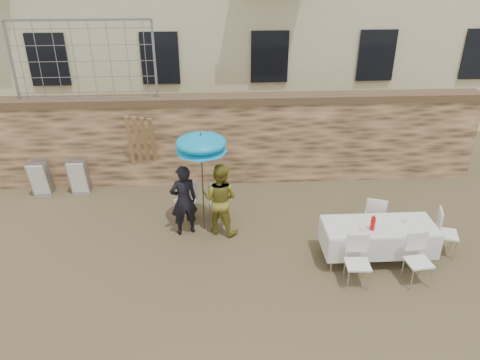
{
  "coord_description": "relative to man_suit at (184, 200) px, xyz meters",
  "views": [
    {
      "loc": [
        -0.06,
        -5.86,
        5.53
      ],
      "look_at": [
        0.4,
        2.2,
        1.4
      ],
      "focal_mm": 35.0,
      "sensor_mm": 36.0,
      "label": 1
    }
  ],
  "objects": [
    {
      "name": "ground",
      "position": [
        0.74,
        -2.56,
        -0.78
      ],
      "size": [
        80.0,
        80.0,
        0.0
      ],
      "primitive_type": "plane",
      "color": "brown",
      "rests_on": "ground"
    },
    {
      "name": "stone_wall",
      "position": [
        0.74,
        2.44,
        0.32
      ],
      "size": [
        13.0,
        0.5,
        2.2
      ],
      "primitive_type": "cube",
      "color": "#916D48",
      "rests_on": "ground"
    },
    {
      "name": "chain_link_fence",
      "position": [
        -2.26,
        2.44,
        2.32
      ],
      "size": [
        3.2,
        0.06,
        1.8
      ],
      "primitive_type": null,
      "color": "gray",
      "rests_on": "stone_wall"
    },
    {
      "name": "man_suit",
      "position": [
        0.0,
        0.0,
        0.0
      ],
      "size": [
        0.66,
        0.53,
        1.56
      ],
      "primitive_type": "imported",
      "rotation": [
        0.0,
        0.0,
        3.45
      ],
      "color": "black",
      "rests_on": "ground"
    },
    {
      "name": "woman_dress",
      "position": [
        0.75,
        0.0,
        0.01
      ],
      "size": [
        0.94,
        0.85,
        1.57
      ],
      "primitive_type": "imported",
      "rotation": [
        0.0,
        0.0,
        2.73
      ],
      "color": "#ADA334",
      "rests_on": "ground"
    },
    {
      "name": "umbrella",
      "position": [
        0.4,
        0.1,
        1.16
      ],
      "size": [
        1.06,
        1.06,
        2.06
      ],
      "color": "#3F3F44",
      "rests_on": "ground"
    },
    {
      "name": "couple_chair_left",
      "position": [
        0.0,
        0.55,
        -0.3
      ],
      "size": [
        0.66,
        0.66,
        0.96
      ],
      "primitive_type": null,
      "rotation": [
        0.0,
        0.0,
        3.7
      ],
      "color": "white",
      "rests_on": "ground"
    },
    {
      "name": "couple_chair_right",
      "position": [
        0.7,
        0.55,
        -0.3
      ],
      "size": [
        0.49,
        0.49,
        0.96
      ],
      "primitive_type": null,
      "rotation": [
        0.0,
        0.0,
        3.11
      ],
      "color": "white",
      "rests_on": "ground"
    },
    {
      "name": "banquet_table",
      "position": [
        3.73,
        -1.14,
        -0.05
      ],
      "size": [
        2.1,
        0.85,
        0.78
      ],
      "color": "silver",
      "rests_on": "ground"
    },
    {
      "name": "soda_bottle",
      "position": [
        3.53,
        -1.29,
        0.13
      ],
      "size": [
        0.09,
        0.09,
        0.26
      ],
      "primitive_type": "cylinder",
      "color": "red",
      "rests_on": "banquet_table"
    },
    {
      "name": "table_chair_front_left",
      "position": [
        3.13,
        -1.89,
        -0.3
      ],
      "size": [
        0.51,
        0.51,
        0.96
      ],
      "primitive_type": null,
      "rotation": [
        0.0,
        0.0,
        -0.06
      ],
      "color": "white",
      "rests_on": "ground"
    },
    {
      "name": "table_chair_front_right",
      "position": [
        4.23,
        -1.89,
        -0.3
      ],
      "size": [
        0.53,
        0.53,
        0.96
      ],
      "primitive_type": null,
      "rotation": [
        0.0,
        0.0,
        0.11
      ],
      "color": "white",
      "rests_on": "ground"
    },
    {
      "name": "table_chair_back",
      "position": [
        3.93,
        -0.34,
        -0.3
      ],
      "size": [
        0.62,
        0.62,
        0.96
      ],
      "primitive_type": null,
      "rotation": [
        0.0,
        0.0,
        2.78
      ],
      "color": "white",
      "rests_on": "ground"
    },
    {
      "name": "table_chair_side",
      "position": [
        5.13,
        -1.04,
        -0.3
      ],
      "size": [
        0.6,
        0.6,
        0.96
      ],
      "primitive_type": null,
      "rotation": [
        0.0,
        0.0,
        1.27
      ],
      "color": "white",
      "rests_on": "ground"
    },
    {
      "name": "chair_stack_left",
      "position": [
        -3.54,
        2.03,
        -0.32
      ],
      "size": [
        0.46,
        0.47,
        0.92
      ],
      "primitive_type": null,
      "color": "white",
      "rests_on": "ground"
    },
    {
      "name": "chair_stack_right",
      "position": [
        -2.64,
        2.03,
        -0.32
      ],
      "size": [
        0.46,
        0.4,
        0.92
      ],
      "primitive_type": null,
      "color": "white",
      "rests_on": "ground"
    },
    {
      "name": "wood_planks",
      "position": [
        -1.04,
        2.1,
        0.22
      ],
      "size": [
        0.7,
        0.2,
        2.0
      ],
      "primitive_type": null,
      "color": "#A37749",
      "rests_on": "ground"
    }
  ]
}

